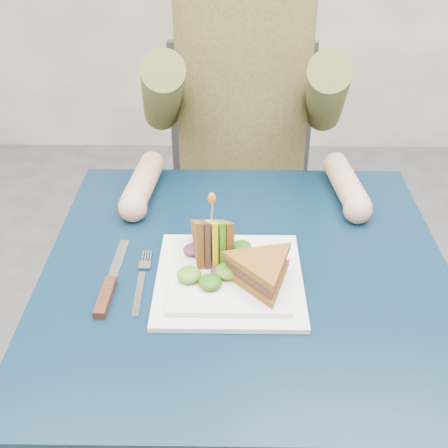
{
  "coord_description": "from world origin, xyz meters",
  "views": [
    {
      "loc": [
        -0.03,
        -0.82,
        1.38
      ],
      "look_at": [
        -0.04,
        0.01,
        0.82
      ],
      "focal_mm": 45.0,
      "sensor_mm": 36.0,
      "label": 1
    }
  ],
  "objects_px": {
    "chair": "(241,182)",
    "plate": "(229,277)",
    "diner": "(244,73)",
    "sandwich_flat": "(261,271)",
    "table": "(245,299)",
    "fork": "(141,283)",
    "sandwich_upright": "(212,242)",
    "knife": "(108,290)"
  },
  "relations": [
    {
      "from": "plate",
      "to": "knife",
      "type": "relative_size",
      "value": 1.17
    },
    {
      "from": "table",
      "to": "plate",
      "type": "xyz_separation_m",
      "value": [
        -0.03,
        -0.04,
        0.09
      ]
    },
    {
      "from": "sandwich_upright",
      "to": "diner",
      "type": "bearing_deg",
      "value": 83.34
    },
    {
      "from": "table",
      "to": "diner",
      "type": "height_order",
      "value": "diner"
    },
    {
      "from": "sandwich_upright",
      "to": "fork",
      "type": "bearing_deg",
      "value": -156.31
    },
    {
      "from": "plate",
      "to": "sandwich_upright",
      "type": "distance_m",
      "value": 0.07
    },
    {
      "from": "chair",
      "to": "sandwich_upright",
      "type": "xyz_separation_m",
      "value": [
        -0.06,
        -0.64,
        0.24
      ]
    },
    {
      "from": "chair",
      "to": "fork",
      "type": "height_order",
      "value": "chair"
    },
    {
      "from": "table",
      "to": "sandwich_upright",
      "type": "height_order",
      "value": "sandwich_upright"
    },
    {
      "from": "diner",
      "to": "fork",
      "type": "distance_m",
      "value": 0.64
    },
    {
      "from": "diner",
      "to": "sandwich_upright",
      "type": "distance_m",
      "value": 0.55
    },
    {
      "from": "table",
      "to": "chair",
      "type": "xyz_separation_m",
      "value": [
        0.0,
        0.65,
        -0.11
      ]
    },
    {
      "from": "table",
      "to": "sandwich_flat",
      "type": "distance_m",
      "value": 0.14
    },
    {
      "from": "sandwich_upright",
      "to": "fork",
      "type": "height_order",
      "value": "sandwich_upright"
    },
    {
      "from": "chair",
      "to": "diner",
      "type": "distance_m",
      "value": 0.39
    },
    {
      "from": "plate",
      "to": "sandwich_flat",
      "type": "xyz_separation_m",
      "value": [
        0.06,
        -0.03,
        0.04
      ]
    },
    {
      "from": "chair",
      "to": "plate",
      "type": "height_order",
      "value": "chair"
    },
    {
      "from": "diner",
      "to": "sandwich_upright",
      "type": "xyz_separation_m",
      "value": [
        -0.06,
        -0.53,
        -0.13
      ]
    },
    {
      "from": "table",
      "to": "fork",
      "type": "relative_size",
      "value": 4.19
    },
    {
      "from": "chair",
      "to": "fork",
      "type": "bearing_deg",
      "value": -105.05
    },
    {
      "from": "diner",
      "to": "plate",
      "type": "xyz_separation_m",
      "value": [
        -0.03,
        -0.58,
        -0.18
      ]
    },
    {
      "from": "chair",
      "to": "knife",
      "type": "relative_size",
      "value": 4.2
    },
    {
      "from": "sandwich_flat",
      "to": "fork",
      "type": "xyz_separation_m",
      "value": [
        -0.21,
        0.01,
        -0.04
      ]
    },
    {
      "from": "chair",
      "to": "knife",
      "type": "distance_m",
      "value": 0.79
    },
    {
      "from": "table",
      "to": "knife",
      "type": "height_order",
      "value": "knife"
    },
    {
      "from": "sandwich_flat",
      "to": "sandwich_upright",
      "type": "height_order",
      "value": "sandwich_upright"
    },
    {
      "from": "plate",
      "to": "sandwich_upright",
      "type": "bearing_deg",
      "value": 124.36
    },
    {
      "from": "diner",
      "to": "sandwich_flat",
      "type": "distance_m",
      "value": 0.62
    },
    {
      "from": "table",
      "to": "sandwich_flat",
      "type": "xyz_separation_m",
      "value": [
        0.02,
        -0.07,
        0.12
      ]
    },
    {
      "from": "sandwich_flat",
      "to": "fork",
      "type": "relative_size",
      "value": 1.14
    },
    {
      "from": "plate",
      "to": "sandwich_flat",
      "type": "height_order",
      "value": "sandwich_flat"
    },
    {
      "from": "sandwich_upright",
      "to": "knife",
      "type": "relative_size",
      "value": 0.67
    },
    {
      "from": "sandwich_flat",
      "to": "sandwich_upright",
      "type": "bearing_deg",
      "value": 140.78
    },
    {
      "from": "sandwich_flat",
      "to": "knife",
      "type": "height_order",
      "value": "sandwich_flat"
    },
    {
      "from": "diner",
      "to": "fork",
      "type": "xyz_separation_m",
      "value": [
        -0.19,
        -0.59,
        -0.18
      ]
    },
    {
      "from": "plate",
      "to": "fork",
      "type": "distance_m",
      "value": 0.16
    },
    {
      "from": "diner",
      "to": "table",
      "type": "bearing_deg",
      "value": -90.0
    },
    {
      "from": "sandwich_upright",
      "to": "knife",
      "type": "bearing_deg",
      "value": -156.74
    },
    {
      "from": "diner",
      "to": "sandwich_upright",
      "type": "bearing_deg",
      "value": -96.66
    },
    {
      "from": "table",
      "to": "knife",
      "type": "distance_m",
      "value": 0.27
    },
    {
      "from": "table",
      "to": "plate",
      "type": "height_order",
      "value": "plate"
    },
    {
      "from": "table",
      "to": "fork",
      "type": "distance_m",
      "value": 0.21
    }
  ]
}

